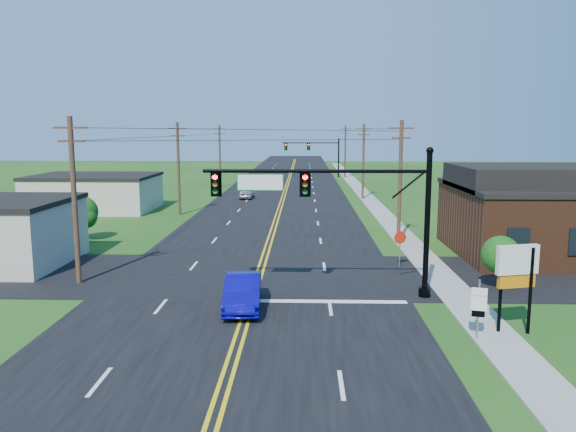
{
  "coord_description": "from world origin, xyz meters",
  "views": [
    {
      "loc": [
        2.75,
        -19.32,
        8.3
      ],
      "look_at": [
        1.9,
        10.0,
        3.77
      ],
      "focal_mm": 35.0,
      "sensor_mm": 36.0,
      "label": 1
    }
  ],
  "objects_px": {
    "stop_sign": "(400,241)",
    "blue_car": "(243,292)",
    "signal_mast_main": "(336,203)",
    "route_sign": "(479,305)",
    "signal_mast_far": "(314,151)"
  },
  "relations": [
    {
      "from": "route_sign",
      "to": "stop_sign",
      "type": "distance_m",
      "value": 11.85
    },
    {
      "from": "signal_mast_main",
      "to": "route_sign",
      "type": "distance_m",
      "value": 8.49
    },
    {
      "from": "signal_mast_far",
      "to": "blue_car",
      "type": "relative_size",
      "value": 2.33
    },
    {
      "from": "signal_mast_far",
      "to": "blue_car",
      "type": "bearing_deg",
      "value": -93.49
    },
    {
      "from": "signal_mast_main",
      "to": "route_sign",
      "type": "relative_size",
      "value": 4.58
    },
    {
      "from": "blue_car",
      "to": "route_sign",
      "type": "distance_m",
      "value": 10.44
    },
    {
      "from": "blue_car",
      "to": "stop_sign",
      "type": "distance_m",
      "value": 11.92
    },
    {
      "from": "signal_mast_main",
      "to": "route_sign",
      "type": "bearing_deg",
      "value": -46.9
    },
    {
      "from": "route_sign",
      "to": "stop_sign",
      "type": "xyz_separation_m",
      "value": [
        -1.12,
        11.79,
        0.19
      ]
    },
    {
      "from": "signal_mast_main",
      "to": "stop_sign",
      "type": "distance_m",
      "value": 8.04
    },
    {
      "from": "signal_mast_far",
      "to": "route_sign",
      "type": "distance_m",
      "value": 77.95
    },
    {
      "from": "stop_sign",
      "to": "blue_car",
      "type": "bearing_deg",
      "value": -151.68
    },
    {
      "from": "blue_car",
      "to": "stop_sign",
      "type": "height_order",
      "value": "stop_sign"
    },
    {
      "from": "signal_mast_far",
      "to": "blue_car",
      "type": "height_order",
      "value": "signal_mast_far"
    },
    {
      "from": "blue_car",
      "to": "route_sign",
      "type": "height_order",
      "value": "route_sign"
    }
  ]
}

